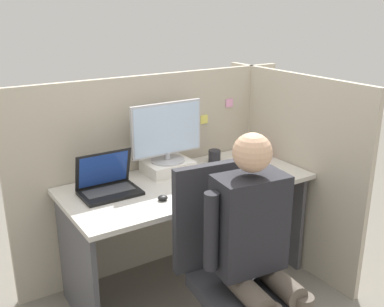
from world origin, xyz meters
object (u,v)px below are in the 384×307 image
at_px(paper_box, 168,166).
at_px(coffee_mug, 214,156).
at_px(laptop, 108,185).
at_px(carrot_toy, 242,179).
at_px(person, 257,244).
at_px(stapler, 260,155).
at_px(office_chair, 232,266).
at_px(monitor, 167,133).

xyz_separation_m(paper_box, coffee_mug, (0.38, -0.01, 0.01)).
distance_m(laptop, coffee_mug, 0.86).
relative_size(paper_box, coffee_mug, 3.50).
bearing_deg(carrot_toy, paper_box, 125.75).
relative_size(paper_box, person, 0.24).
bearing_deg(paper_box, person, -96.01).
xyz_separation_m(stapler, office_chair, (-0.83, -0.76, -0.24)).
distance_m(stapler, coffee_mug, 0.35).
distance_m(stapler, person, 1.23).
height_order(paper_box, monitor, monitor).
bearing_deg(stapler, coffee_mug, 160.78).
relative_size(stapler, person, 0.10).
height_order(paper_box, carrot_toy, paper_box).
distance_m(monitor, stapler, 0.76).
distance_m(paper_box, stapler, 0.72).
bearing_deg(stapler, office_chair, -137.71).
bearing_deg(office_chair, person, -83.16).
bearing_deg(person, coffee_mug, 64.76).
distance_m(stapler, office_chair, 1.15).
bearing_deg(monitor, person, -96.00).
bearing_deg(monitor, paper_box, -90.00).
bearing_deg(office_chair, carrot_toy, 47.38).
bearing_deg(paper_box, monitor, 90.00).
relative_size(laptop, carrot_toy, 2.86).
xyz_separation_m(stapler, person, (-0.82, -0.92, -0.04)).
height_order(monitor, laptop, monitor).
height_order(office_chair, person, person).
distance_m(paper_box, laptop, 0.49).
bearing_deg(paper_box, carrot_toy, -54.25).
xyz_separation_m(paper_box, stapler, (0.71, -0.12, -0.01)).
xyz_separation_m(laptop, coffee_mug, (0.85, 0.11, -0.00)).
height_order(carrot_toy, coffee_mug, coffee_mug).
relative_size(monitor, office_chair, 0.48).
bearing_deg(carrot_toy, person, -123.14).
relative_size(paper_box, office_chair, 0.29).
height_order(paper_box, laptop, laptop).
distance_m(monitor, person, 1.09).
bearing_deg(laptop, paper_box, 13.96).
distance_m(monitor, carrot_toy, 0.57).
xyz_separation_m(paper_box, carrot_toy, (0.30, -0.42, -0.02)).
height_order(laptop, coffee_mug, laptop).
relative_size(person, coffee_mug, 14.38).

